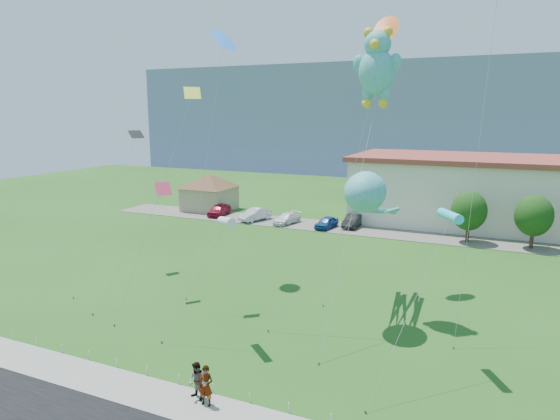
# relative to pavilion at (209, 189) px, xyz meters

# --- Properties ---
(ground) EXTENTS (160.00, 160.00, 0.00)m
(ground) POSITION_rel_pavilion_xyz_m (24.00, -38.00, -3.02)
(ground) COLOR #204D15
(ground) RESTS_ON ground
(sidewalk) EXTENTS (80.00, 2.50, 0.10)m
(sidewalk) POSITION_rel_pavilion_xyz_m (24.00, -40.75, -2.97)
(sidewalk) COLOR gray
(sidewalk) RESTS_ON ground
(parking_strip) EXTENTS (70.00, 6.00, 0.06)m
(parking_strip) POSITION_rel_pavilion_xyz_m (24.00, -3.00, -2.99)
(parking_strip) COLOR #59544C
(parking_strip) RESTS_ON ground
(hill_ridge) EXTENTS (160.00, 50.00, 25.00)m
(hill_ridge) POSITION_rel_pavilion_xyz_m (24.00, 82.00, 9.48)
(hill_ridge) COLOR slate
(hill_ridge) RESTS_ON ground
(pavilion) EXTENTS (9.20, 9.20, 5.00)m
(pavilion) POSITION_rel_pavilion_xyz_m (0.00, 0.00, 0.00)
(pavilion) COLOR tan
(pavilion) RESTS_ON ground
(rope_fence) EXTENTS (26.05, 0.05, 0.50)m
(rope_fence) POSITION_rel_pavilion_xyz_m (24.00, -39.30, -2.77)
(rope_fence) COLOR white
(rope_fence) RESTS_ON ground
(tree_near) EXTENTS (3.60, 3.60, 5.47)m
(tree_near) POSITION_rel_pavilion_xyz_m (34.00, -4.00, 0.36)
(tree_near) COLOR #3F2B19
(tree_near) RESTS_ON ground
(tree_mid) EXTENTS (3.60, 3.60, 5.47)m
(tree_mid) POSITION_rel_pavilion_xyz_m (40.00, -4.00, 0.36)
(tree_mid) COLOR #3F2B19
(tree_mid) RESTS_ON ground
(pedestrian_left) EXTENTS (0.74, 0.51, 1.93)m
(pedestrian_left) POSITION_rel_pavilion_xyz_m (25.33, -40.42, -1.96)
(pedestrian_left) COLOR gray
(pedestrian_left) RESTS_ON sidewalk
(pedestrian_right) EXTENTS (1.06, 0.92, 1.84)m
(pedestrian_right) POSITION_rel_pavilion_xyz_m (24.70, -40.21, -2.01)
(pedestrian_right) COLOR gray
(pedestrian_right) RESTS_ON sidewalk
(parked_car_red) EXTENTS (2.34, 4.71, 1.54)m
(parked_car_red) POSITION_rel_pavilion_xyz_m (3.31, -2.94, -2.19)
(parked_car_red) COLOR maroon
(parked_car_red) RESTS_ON parking_strip
(parked_car_silver) EXTENTS (2.85, 4.92, 1.53)m
(parked_car_silver) POSITION_rel_pavilion_xyz_m (8.99, -3.67, -2.20)
(parked_car_silver) COLOR #B8B8C0
(parked_car_silver) RESTS_ON parking_strip
(parked_car_white) EXTENTS (2.67, 4.67, 1.28)m
(parked_car_white) POSITION_rel_pavilion_xyz_m (13.34, -3.74, -2.33)
(parked_car_white) COLOR white
(parked_car_white) RESTS_ON parking_strip
(parked_car_blue) EXTENTS (2.11, 4.12, 1.34)m
(parked_car_blue) POSITION_rel_pavilion_xyz_m (18.52, -3.99, -2.29)
(parked_car_blue) COLOR navy
(parked_car_blue) RESTS_ON parking_strip
(parked_car_black) EXTENTS (1.56, 4.42, 1.46)m
(parked_car_black) POSITION_rel_pavilion_xyz_m (21.14, -2.16, -2.24)
(parked_car_black) COLOR black
(parked_car_black) RESTS_ON parking_strip
(octopus_kite) EXTENTS (6.18, 9.94, 9.83)m
(octopus_kite) POSITION_rel_pavilion_xyz_m (29.31, -27.13, 4.85)
(octopus_kite) COLOR teal
(octopus_kite) RESTS_ON ground
(teddy_bear_kite) EXTENTS (3.16, 10.38, 18.68)m
(teddy_bear_kite) POSITION_rel_pavilion_xyz_m (29.02, -25.29, 13.28)
(teddy_bear_kite) COLOR teal
(teddy_bear_kite) RESTS_ON ground
(small_kite_pink) EXTENTS (2.78, 6.16, 8.40)m
(small_kite_pink) POSITION_rel_pavilion_xyz_m (14.46, -29.65, 4.15)
(small_kite_pink) COLOR #DB3054
(small_kite_pink) RESTS_ON ground
(small_kite_cyan) EXTENTS (2.79, 7.44, 8.60)m
(small_kite_cyan) POSITION_rel_pavilion_xyz_m (34.64, -31.67, 5.07)
(small_kite_cyan) COLOR #32CBE2
(small_kite_cyan) RESTS_ON ground
(small_kite_blue) EXTENTS (1.80, 7.82, 19.66)m
(small_kite_blue) POSITION_rel_pavilion_xyz_m (16.07, -22.70, 15.46)
(small_kite_blue) COLOR #2A7AEF
(small_kite_blue) RESTS_ON ground
(small_kite_black) EXTENTS (1.56, 9.49, 11.98)m
(small_kite_black) POSITION_rel_pavilion_xyz_m (8.33, -25.19, 7.09)
(small_kite_black) COLOR black
(small_kite_black) RESTS_ON ground
(small_kite_yellow) EXTENTS (2.82, 7.15, 15.10)m
(small_kite_yellow) POSITION_rel_pavilion_xyz_m (17.03, -29.75, 9.72)
(small_kite_yellow) COLOR #DAE936
(small_kite_yellow) RESTS_ON ground
(small_kite_white) EXTENTS (3.68, 3.21, 7.69)m
(small_kite_white) POSITION_rel_pavilion_xyz_m (22.77, -34.01, 4.18)
(small_kite_white) COLOR white
(small_kite_white) RESTS_ON ground
(small_kite_orange) EXTENTS (2.86, 8.36, 20.14)m
(small_kite_orange) POSITION_rel_pavilion_xyz_m (28.03, -19.32, 15.91)
(small_kite_orange) COLOR orange
(small_kite_orange) RESTS_ON ground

